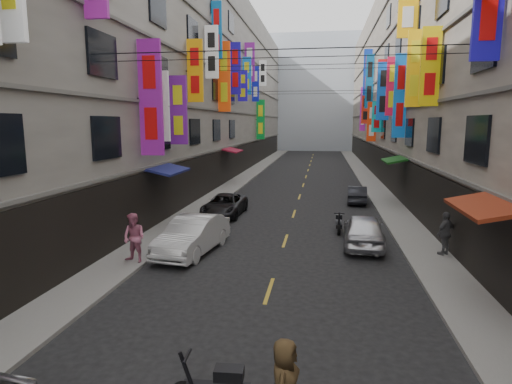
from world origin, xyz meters
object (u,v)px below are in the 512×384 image
(car_right_far, at_px, (357,195))
(pedestrian_crossing, at_px, (285,384))
(pedestrian_lfar, at_px, (134,238))
(scooter_far_right, at_px, (339,223))
(pedestrian_rfar, at_px, (445,233))
(car_left_mid, at_px, (193,235))
(car_right_mid, at_px, (364,230))
(car_left_far, at_px, (225,205))

(car_right_far, bearing_deg, pedestrian_crossing, 86.69)
(pedestrian_crossing, bearing_deg, pedestrian_lfar, 47.78)
(car_right_far, height_order, pedestrian_lfar, pedestrian_lfar)
(scooter_far_right, height_order, pedestrian_rfar, pedestrian_rfar)
(car_left_mid, height_order, car_right_mid, car_left_mid)
(car_left_mid, bearing_deg, pedestrian_rfar, 13.48)
(car_left_mid, distance_m, car_right_mid, 7.44)
(scooter_far_right, relative_size, car_left_far, 0.40)
(scooter_far_right, distance_m, car_right_mid, 2.63)
(car_left_mid, relative_size, pedestrian_rfar, 2.63)
(car_right_far, distance_m, pedestrian_lfar, 17.21)
(car_right_far, distance_m, pedestrian_rfar, 11.91)
(pedestrian_crossing, bearing_deg, pedestrian_rfar, -18.39)
(car_left_mid, height_order, pedestrian_crossing, pedestrian_crossing)
(pedestrian_crossing, bearing_deg, car_right_mid, -2.76)
(car_right_far, bearing_deg, pedestrian_lfar, 61.08)
(scooter_far_right, xyz_separation_m, pedestrian_rfar, (4.07, -3.55, 0.56))
(car_right_mid, height_order, pedestrian_lfar, pedestrian_lfar)
(scooter_far_right, height_order, car_right_mid, car_right_mid)
(car_left_mid, relative_size, car_right_mid, 1.08)
(car_right_mid, xyz_separation_m, car_right_far, (0.52, 10.49, -0.15))
(pedestrian_rfar, bearing_deg, car_right_far, -119.41)
(pedestrian_crossing, bearing_deg, scooter_far_right, 3.00)
(car_right_mid, xyz_separation_m, pedestrian_crossing, (-2.42, -11.88, 0.10))
(scooter_far_right, xyz_separation_m, pedestrian_crossing, (-1.45, -14.31, 0.39))
(car_left_far, bearing_deg, pedestrian_rfar, -29.72)
(car_left_mid, distance_m, pedestrian_crossing, 10.86)
(car_left_mid, xyz_separation_m, pedestrian_lfar, (-1.74, -1.82, 0.30))
(car_right_far, relative_size, pedestrian_crossing, 2.11)
(scooter_far_right, distance_m, car_right_far, 8.21)
(pedestrian_crossing, bearing_deg, car_right_far, 1.26)
(car_left_far, xyz_separation_m, car_right_far, (8.00, 5.25, -0.04))
(scooter_far_right, distance_m, pedestrian_rfar, 5.43)
(scooter_far_right, distance_m, pedestrian_lfar, 10.15)
(car_right_far, bearing_deg, car_left_far, 37.50)
(pedestrian_lfar, bearing_deg, pedestrian_crossing, -35.27)
(car_right_mid, distance_m, pedestrian_lfar, 9.71)
(car_left_mid, xyz_separation_m, car_right_mid, (7.14, 2.10, -0.04))
(car_left_far, xyz_separation_m, pedestrian_crossing, (5.05, -17.12, 0.22))
(car_left_mid, bearing_deg, scooter_far_right, 44.34)
(pedestrian_rfar, xyz_separation_m, pedestrian_crossing, (-5.52, -10.76, -0.17))
(car_left_mid, distance_m, pedestrian_lfar, 2.53)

